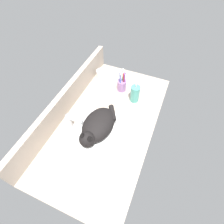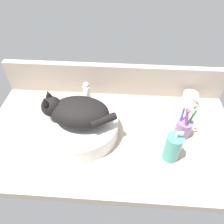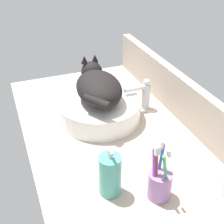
# 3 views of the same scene
# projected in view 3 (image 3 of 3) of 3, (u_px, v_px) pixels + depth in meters

# --- Properties ---
(ground_plane) EXTENTS (1.15, 0.63, 0.04)m
(ground_plane) POSITION_uv_depth(u_px,v_px,m) (113.00, 139.00, 1.18)
(ground_plane) COLOR #B2A08E
(backsplash_panel) EXTENTS (1.15, 0.04, 0.17)m
(backsplash_panel) POSITION_uv_depth(u_px,v_px,m) (184.00, 100.00, 1.22)
(backsplash_panel) COLOR #AD9E8E
(backsplash_panel) RESTS_ON ground_plane
(sink_basin) EXTENTS (0.33, 0.33, 0.08)m
(sink_basin) POSITION_uv_depth(u_px,v_px,m) (99.00, 110.00, 1.24)
(sink_basin) COLOR white
(sink_basin) RESTS_ON ground_plane
(cat) EXTENTS (0.32, 0.18, 0.14)m
(cat) POSITION_uv_depth(u_px,v_px,m) (98.00, 86.00, 1.20)
(cat) COLOR black
(cat) RESTS_ON sink_basin
(faucet) EXTENTS (0.04, 0.12, 0.14)m
(faucet) POSITION_uv_depth(u_px,v_px,m) (144.00, 93.00, 1.29)
(faucet) COLOR silver
(faucet) RESTS_ON ground_plane
(soap_dispenser) EXTENTS (0.07, 0.07, 0.16)m
(soap_dispenser) POSITION_uv_depth(u_px,v_px,m) (110.00, 175.00, 0.89)
(soap_dispenser) COLOR teal
(soap_dispenser) RESTS_ON ground_plane
(toothbrush_cup) EXTENTS (0.07, 0.07, 0.19)m
(toothbrush_cup) POSITION_uv_depth(u_px,v_px,m) (160.00, 183.00, 0.89)
(toothbrush_cup) COLOR #996BA8
(toothbrush_cup) RESTS_ON ground_plane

